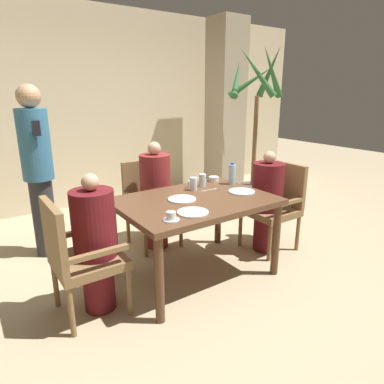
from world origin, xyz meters
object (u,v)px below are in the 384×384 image
Objects in this scene: diner_in_far_chair at (156,195)px; glass_tall_mid at (202,180)px; diner_in_right_chair at (267,201)px; glass_tall_near at (194,184)px; plate_dessert_center at (193,212)px; plate_main_right at (182,199)px; bowl_small at (214,179)px; potted_palm at (254,144)px; diner_in_left_chair at (95,242)px; standing_host at (38,168)px; plate_main_left at (242,191)px; water_bottle at (232,174)px; chair_left_side at (77,254)px; chair_right_side at (276,202)px; chair_far_side at (150,199)px; teacup_with_saucer at (171,217)px.

diner_in_far_chair is 9.34× the size of glass_tall_mid.
glass_tall_near is (-0.77, 0.23, 0.25)m from diner_in_right_chair.
plate_main_right is at bearing 71.08° from plate_dessert_center.
diner_in_right_chair is at bearing -43.46° from bowl_small.
diner_in_left_chair is at bearing -157.11° from potted_palm.
standing_host is 6.97× the size of plate_main_left.
plate_main_right is 0.49m from glass_tall_mid.
diner_in_right_chair is 0.47m from water_bottle.
diner_in_left_chair is at bearing -177.17° from plate_main_right.
potted_palm is at bearing 42.12° from plate_main_left.
chair_left_side reaches higher than bowl_small.
potted_palm is 2.56m from plate_dessert_center.
standing_host is at bearing 149.36° from chair_right_side.
bowl_small is at bearing 42.52° from plate_dessert_center.
chair_right_side is 3.74× the size of plate_main_left.
diner_in_far_chair is at bearing 120.53° from plate_main_left.
diner_in_right_chair is at bearing -43.38° from chair_far_side.
chair_far_side is at bearing 117.49° from glass_tall_mid.
water_bottle reaches higher than glass_tall_near.
diner_in_left_chair reaches higher than plate_main_left.
diner_in_far_chair is 1.08× the size of diner_in_right_chair.
chair_left_side is 0.41× the size of potted_palm.
plate_main_right is 0.73m from water_bottle.
teacup_with_saucer is 0.81m from glass_tall_near.
diner_in_left_chair is 1.11m from glass_tall_near.
chair_left_side is 1.00× the size of chair_far_side.
chair_far_side is at bearing 90.00° from diner_in_far_chair.
potted_palm is (2.89, -0.06, -0.01)m from standing_host.
plate_main_right is at bearing 177.79° from diner_in_right_chair.
chair_right_side is at bearing 0.00° from diner_in_left_chair.
glass_tall_mid is at bearing 158.74° from chair_right_side.
plate_dessert_center is (0.83, -0.29, 0.24)m from chair_left_side.
bowl_small is at bearing 113.78° from water_bottle.
diner_in_far_chair is at bearing 146.21° from bowl_small.
bowl_small is (1.56, 0.38, 0.26)m from chair_left_side.
water_bottle is (-1.27, -0.98, -0.07)m from potted_palm.
plate_main_right is (0.92, -1.19, -0.18)m from standing_host.
teacup_with_saucer is at bearing -140.14° from glass_tall_mid.
plate_main_left is at bearing -63.31° from chair_far_side.
diner_in_left_chair is 4.44× the size of plate_main_right.
diner_in_far_chair is 9.34× the size of glass_tall_near.
chair_left_side is at bearing 180.00° from diner_in_left_chair.
water_bottle is at bearing 66.74° from plate_main_left.
glass_tall_mid is at bearing -55.44° from diner_in_far_chair.
diner_in_left_chair reaches higher than plate_main_right.
diner_in_left_chair is 4.44× the size of plate_dessert_center.
plate_main_left is at bearing 16.45° from plate_dessert_center.
plate_dessert_center is at bearing -19.18° from chair_left_side.
potted_palm is 9.10× the size of plate_main_right.
diner_in_far_chair is at bearing 77.50° from plate_dessert_center.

